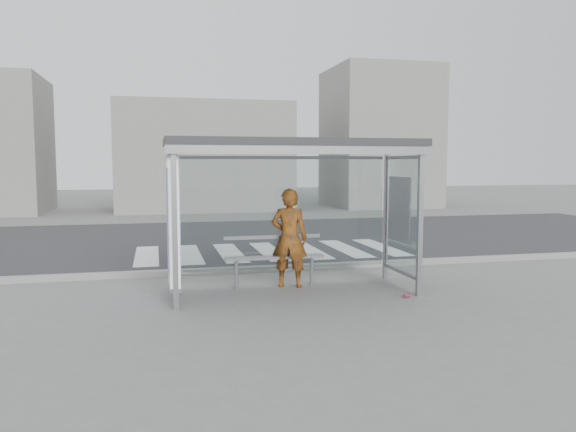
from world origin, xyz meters
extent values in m
plane|color=slate|center=(0.00, 0.00, 0.00)|extent=(80.00, 80.00, 0.00)
cube|color=#28282B|center=(0.00, 7.00, 0.00)|extent=(30.00, 10.00, 0.01)
cube|color=gray|center=(0.00, 1.95, 0.06)|extent=(30.00, 0.18, 0.12)
cube|color=silver|center=(-2.50, 4.50, 0.00)|extent=(0.55, 3.00, 0.00)
cube|color=silver|center=(-1.50, 4.50, 0.00)|extent=(0.55, 3.00, 0.00)
cube|color=silver|center=(-0.50, 4.50, 0.00)|extent=(0.55, 3.00, 0.00)
cube|color=silver|center=(0.50, 4.50, 0.00)|extent=(0.55, 3.00, 0.00)
cube|color=silver|center=(1.50, 4.50, 0.00)|extent=(0.55, 3.00, 0.00)
cube|color=silver|center=(2.50, 4.50, 0.00)|extent=(0.55, 3.00, 0.00)
cube|color=silver|center=(3.50, 4.50, 0.00)|extent=(0.55, 3.00, 0.00)
cube|color=gray|center=(-2.00, -0.70, 1.25)|extent=(0.08, 0.08, 2.50)
cube|color=gray|center=(2.00, -0.70, 1.25)|extent=(0.08, 0.08, 2.50)
cube|color=gray|center=(-2.00, 0.70, 1.25)|extent=(0.08, 0.08, 2.50)
cube|color=gray|center=(2.00, 0.70, 1.25)|extent=(0.08, 0.08, 2.50)
cube|color=#2D2D30|center=(0.00, 0.00, 2.56)|extent=(4.25, 1.65, 0.12)
cube|color=gray|center=(0.00, -0.76, 2.45)|extent=(4.25, 0.06, 0.18)
cube|color=white|center=(0.00, 0.70, 1.30)|extent=(3.80, 0.02, 2.00)
cube|color=white|center=(-2.00, 0.00, 1.30)|extent=(0.15, 1.25, 2.00)
cube|color=#2F3FAB|center=(-1.92, 0.00, 1.30)|extent=(0.01, 1.10, 1.70)
cylinder|color=#DF5D13|center=(-1.91, 0.25, 1.55)|extent=(0.02, 0.32, 0.32)
cube|color=white|center=(2.00, 0.00, 1.30)|extent=(0.03, 1.25, 2.00)
cube|color=beige|center=(1.97, 0.05, 1.40)|extent=(0.03, 0.86, 1.16)
cube|color=gray|center=(0.00, 18.00, 2.50)|extent=(8.00, 5.00, 5.00)
cube|color=gray|center=(9.00, 18.00, 3.50)|extent=(5.00, 5.00, 7.00)
imported|color=orange|center=(0.05, 0.46, 0.89)|extent=(0.76, 0.63, 1.78)
cube|color=slate|center=(-0.22, 0.49, 0.54)|extent=(1.77, 0.22, 0.05)
cylinder|color=slate|center=(-0.91, 0.49, 0.26)|extent=(0.07, 0.07, 0.52)
cylinder|color=slate|center=(0.47, 0.49, 0.26)|extent=(0.07, 0.07, 0.52)
cube|color=slate|center=(-0.22, 0.66, 0.89)|extent=(1.77, 0.04, 0.06)
cylinder|color=#DE417C|center=(1.74, -0.79, 0.03)|extent=(0.14, 0.11, 0.07)
camera|label=1|loc=(-2.27, -9.20, 2.23)|focal=35.00mm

